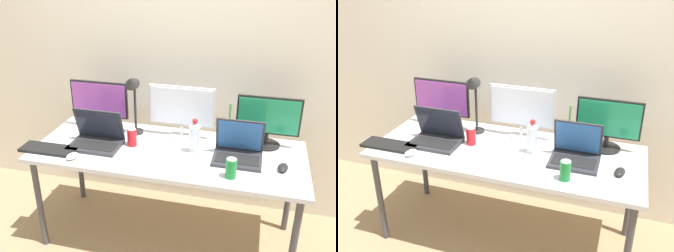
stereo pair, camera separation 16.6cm
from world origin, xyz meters
The scene contains 17 objects.
ground_plane centered at (0.00, 0.00, 0.00)m, with size 16.00×16.00×0.00m, color #9E7F5B.
wall_back centered at (0.00, 0.59, 1.30)m, with size 7.00×0.08×2.60m, color silver.
work_desk centered at (0.00, 0.00, 0.68)m, with size 1.83×0.73×0.74m.
monitor_left centered at (-0.59, 0.23, 0.94)m, with size 0.45×0.19×0.37m.
monitor_center centered at (0.04, 0.23, 0.95)m, with size 0.47×0.17×0.38m.
monitor_right centered at (0.64, 0.24, 0.93)m, with size 0.43×0.20×0.36m.
laptop_silver centered at (-0.50, -0.05, 0.80)m, with size 0.35×0.24×0.25m.
laptop_secondary centered at (0.47, 0.01, 0.80)m, with size 0.31×0.25×0.26m.
keyboard_main centered at (0.03, -0.11, 0.75)m, with size 0.41×0.15×0.02m, color white.
keyboard_aux centered at (-0.78, -0.21, 0.75)m, with size 0.39×0.15×0.02m, color black.
mouse_by_keyboard centered at (0.75, -0.08, 0.76)m, with size 0.06×0.11×0.03m, color black.
mouse_by_laptop centered at (-0.58, -0.27, 0.76)m, with size 0.06×0.10×0.03m, color silver.
water_bottle centered at (0.18, 0.01, 0.85)m, with size 0.07×0.07×0.24m.
soda_can_near_keyboard centered at (-0.26, 0.01, 0.80)m, with size 0.07×0.07×0.13m.
soda_can_by_laptop centered at (0.45, -0.24, 0.80)m, with size 0.07×0.07×0.13m.
bamboo_vase centered at (0.38, 0.24, 0.80)m, with size 0.07×0.07×0.29m.
desk_lamp centered at (-0.30, 0.17, 1.06)m, with size 0.11×0.18×0.47m.
Camera 2 is at (0.73, -2.14, 1.94)m, focal length 40.00 mm.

